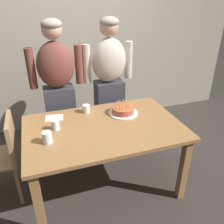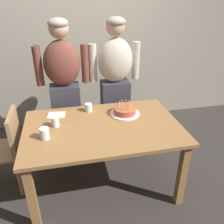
{
  "view_description": "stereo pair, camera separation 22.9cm",
  "coord_description": "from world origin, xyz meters",
  "px_view_note": "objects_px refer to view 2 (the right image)",
  "views": [
    {
      "loc": [
        -0.55,
        -1.85,
        1.89
      ],
      "look_at": [
        0.11,
        0.08,
        0.84
      ],
      "focal_mm": 37.46,
      "sensor_mm": 36.0,
      "label": 1
    },
    {
      "loc": [
        -0.33,
        -1.91,
        1.89
      ],
      "look_at": [
        0.11,
        0.08,
        0.84
      ],
      "focal_mm": 37.46,
      "sensor_mm": 36.0,
      "label": 2
    }
  ],
  "objects_px": {
    "birthday_cake": "(125,111)",
    "water_glass_near": "(55,122)",
    "person_man_bearded": "(65,89)",
    "water_glass_far": "(89,107)",
    "napkin_stack": "(56,115)",
    "dining_chair": "(7,146)",
    "person_woman_cardigan": "(115,85)",
    "water_glass_side": "(45,133)"
  },
  "relations": [
    {
      "from": "napkin_stack",
      "to": "person_man_bearded",
      "type": "height_order",
      "value": "person_man_bearded"
    },
    {
      "from": "person_man_bearded",
      "to": "dining_chair",
      "type": "bearing_deg",
      "value": 39.32
    },
    {
      "from": "birthday_cake",
      "to": "water_glass_near",
      "type": "relative_size",
      "value": 3.23
    },
    {
      "from": "water_glass_far",
      "to": "water_glass_side",
      "type": "relative_size",
      "value": 0.82
    },
    {
      "from": "napkin_stack",
      "to": "water_glass_side",
      "type": "bearing_deg",
      "value": -103.25
    },
    {
      "from": "water_glass_near",
      "to": "birthday_cake",
      "type": "bearing_deg",
      "value": 7.84
    },
    {
      "from": "birthday_cake",
      "to": "water_glass_side",
      "type": "bearing_deg",
      "value": -159.91
    },
    {
      "from": "water_glass_far",
      "to": "water_glass_side",
      "type": "height_order",
      "value": "water_glass_side"
    },
    {
      "from": "water_glass_side",
      "to": "water_glass_near",
      "type": "bearing_deg",
      "value": 64.73
    },
    {
      "from": "birthday_cake",
      "to": "water_glass_far",
      "type": "height_order",
      "value": "birthday_cake"
    },
    {
      "from": "birthday_cake",
      "to": "person_woman_cardigan",
      "type": "bearing_deg",
      "value": 88.5
    },
    {
      "from": "water_glass_far",
      "to": "dining_chair",
      "type": "relative_size",
      "value": 0.1
    },
    {
      "from": "water_glass_far",
      "to": "napkin_stack",
      "type": "bearing_deg",
      "value": -176.01
    },
    {
      "from": "person_woman_cardigan",
      "to": "dining_chair",
      "type": "bearing_deg",
      "value": 22.49
    },
    {
      "from": "napkin_stack",
      "to": "dining_chair",
      "type": "bearing_deg",
      "value": -166.65
    },
    {
      "from": "birthday_cake",
      "to": "person_woman_cardigan",
      "type": "height_order",
      "value": "person_woman_cardigan"
    },
    {
      "from": "birthday_cake",
      "to": "dining_chair",
      "type": "bearing_deg",
      "value": 179.72
    },
    {
      "from": "person_woman_cardigan",
      "to": "napkin_stack",
      "type": "bearing_deg",
      "value": 28.39
    },
    {
      "from": "water_glass_near",
      "to": "napkin_stack",
      "type": "bearing_deg",
      "value": 88.28
    },
    {
      "from": "birthday_cake",
      "to": "person_woman_cardigan",
      "type": "xyz_separation_m",
      "value": [
        0.01,
        0.52,
        0.1
      ]
    },
    {
      "from": "napkin_stack",
      "to": "person_man_bearded",
      "type": "bearing_deg",
      "value": 74.34
    },
    {
      "from": "birthday_cake",
      "to": "water_glass_far",
      "type": "xyz_separation_m",
      "value": [
        -0.36,
        0.15,
        0.01
      ]
    },
    {
      "from": "birthday_cake",
      "to": "napkin_stack",
      "type": "height_order",
      "value": "birthday_cake"
    },
    {
      "from": "person_man_bearded",
      "to": "dining_chair",
      "type": "height_order",
      "value": "person_man_bearded"
    },
    {
      "from": "person_man_bearded",
      "to": "water_glass_side",
      "type": "bearing_deg",
      "value": 75.59
    },
    {
      "from": "water_glass_near",
      "to": "napkin_stack",
      "type": "relative_size",
      "value": 0.54
    },
    {
      "from": "birthday_cake",
      "to": "napkin_stack",
      "type": "xyz_separation_m",
      "value": [
        -0.71,
        0.13,
        -0.03
      ]
    },
    {
      "from": "water_glass_side",
      "to": "napkin_stack",
      "type": "height_order",
      "value": "water_glass_side"
    },
    {
      "from": "water_glass_near",
      "to": "water_glass_far",
      "type": "bearing_deg",
      "value": 35.59
    },
    {
      "from": "person_woman_cardigan",
      "to": "water_glass_near",
      "type": "bearing_deg",
      "value": 40.26
    },
    {
      "from": "water_glass_side",
      "to": "napkin_stack",
      "type": "bearing_deg",
      "value": 76.75
    },
    {
      "from": "person_man_bearded",
      "to": "water_glass_near",
      "type": "bearing_deg",
      "value": 79.33
    },
    {
      "from": "birthday_cake",
      "to": "napkin_stack",
      "type": "bearing_deg",
      "value": 169.72
    },
    {
      "from": "dining_chair",
      "to": "person_woman_cardigan",
      "type": "bearing_deg",
      "value": 112.49
    },
    {
      "from": "birthday_cake",
      "to": "person_man_bearded",
      "type": "xyz_separation_m",
      "value": [
        -0.6,
        0.52,
        0.1
      ]
    },
    {
      "from": "birthday_cake",
      "to": "dining_chair",
      "type": "height_order",
      "value": "birthday_cake"
    },
    {
      "from": "water_glass_near",
      "to": "person_man_bearded",
      "type": "bearing_deg",
      "value": 79.33
    },
    {
      "from": "person_woman_cardigan",
      "to": "water_glass_far",
      "type": "bearing_deg",
      "value": 44.08
    },
    {
      "from": "water_glass_far",
      "to": "birthday_cake",
      "type": "bearing_deg",
      "value": -22.69
    },
    {
      "from": "water_glass_far",
      "to": "napkin_stack",
      "type": "xyz_separation_m",
      "value": [
        -0.34,
        -0.02,
        -0.04
      ]
    },
    {
      "from": "water_glass_near",
      "to": "napkin_stack",
      "type": "height_order",
      "value": "water_glass_near"
    },
    {
      "from": "water_glass_side",
      "to": "dining_chair",
      "type": "relative_size",
      "value": 0.12
    }
  ]
}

